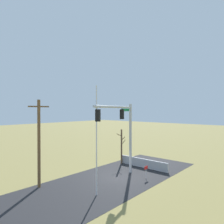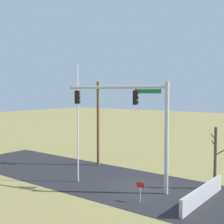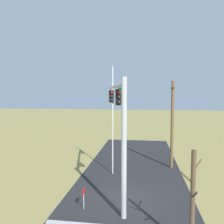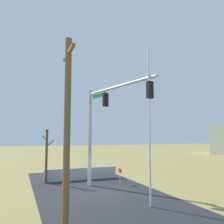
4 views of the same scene
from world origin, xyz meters
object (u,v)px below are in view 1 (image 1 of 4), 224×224
(utility_pole, at_px, (39,142))
(open_sign, at_px, (146,169))
(flagpole, at_px, (97,140))
(bare_tree, at_px, (122,146))
(signal_mast, at_px, (123,126))

(utility_pole, bearing_deg, open_sign, -35.23)
(flagpole, distance_m, bare_tree, 9.95)
(utility_pole, relative_size, open_sign, 6.23)
(utility_pole, height_order, open_sign, utility_pole)
(signal_mast, bearing_deg, flagpole, -167.47)
(flagpole, height_order, open_sign, flagpole)
(flagpole, relative_size, open_sign, 7.08)
(bare_tree, xyz_separation_m, open_sign, (-2.71, -5.27, -1.29))
(signal_mast, distance_m, flagpole, 4.85)
(open_sign, bearing_deg, utility_pole, 144.77)
(signal_mast, xyz_separation_m, bare_tree, (3.97, 3.42, -2.92))
(flagpole, bearing_deg, open_sign, -7.82)
(utility_pole, distance_m, bare_tree, 10.97)
(signal_mast, bearing_deg, bare_tree, 40.72)
(signal_mast, xyz_separation_m, flagpole, (-4.67, -1.04, -0.80))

